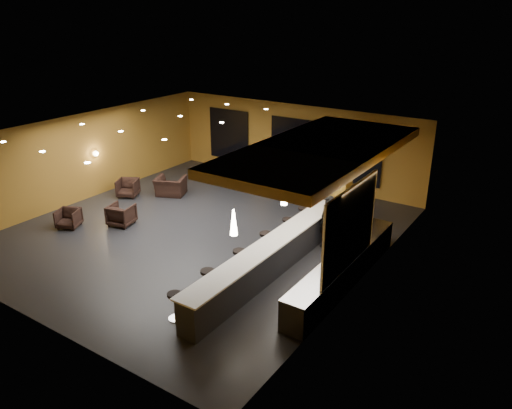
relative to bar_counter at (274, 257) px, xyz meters
The scene contains 35 objects.
floor 3.82m from the bar_counter, 164.68° to the left, with size 12.00×13.00×0.10m, color black.
ceiling 4.86m from the bar_counter, 164.68° to the left, with size 12.00×13.00×0.10m, color black.
wall_back 8.48m from the bar_counter, 115.80° to the left, with size 12.00×0.10×3.50m, color #9C6B22.
wall_front 6.76m from the bar_counter, 123.33° to the right, with size 12.00×0.10×3.50m, color #9C6B22.
wall_left 9.83m from the bar_counter, behind, with size 0.10×13.00×3.50m, color #9C6B22.
wall_right 2.88m from the bar_counter, 22.62° to the left, with size 0.10×13.00×3.50m, color #9C6B22.
wood_soffit 3.51m from the bar_counter, 80.07° to the left, with size 3.60×8.00×0.28m, color #AD7C32.
window_left 10.39m from the bar_counter, 133.86° to the left, with size 2.20×0.06×2.40m, color black.
window_center 8.37m from the bar_counter, 116.13° to the left, with size 2.20×0.06×2.40m, color black.
window_right 7.56m from the bar_counter, 94.99° to the left, with size 2.20×0.06×2.40m, color black.
tile_backsplash 2.75m from the bar_counter, ahead, with size 0.06×3.20×2.40m, color white.
bar_counter is the anchor object (origin of this frame).
bar_top 0.52m from the bar_counter, ahead, with size 0.78×8.10×0.05m, color white.
prep_counter 2.06m from the bar_counter, 14.04° to the left, with size 0.70×6.00×0.86m, color black.
prep_top 2.10m from the bar_counter, 14.04° to the left, with size 0.72×6.00×0.03m, color silver.
wall_shelf_lower 2.44m from the bar_counter, ahead, with size 0.30×1.50×0.03m, color silver.
wall_shelf_upper 2.67m from the bar_counter, ahead, with size 0.30×1.50×0.03m, color silver.
column 4.77m from the bar_counter, 90.00° to the left, with size 0.60×0.60×3.50m, color #A17624.
wall_sconce 9.73m from the bar_counter, behind, with size 0.22×0.22×0.22m, color #FFE5B2.
pendant_0 2.72m from the bar_counter, 90.00° to the right, with size 0.20×0.20×0.70m, color white.
pendant_1 1.92m from the bar_counter, 90.00° to the left, with size 0.20×0.20×0.70m, color white.
pendant_2 3.52m from the bar_counter, 90.00° to the left, with size 0.20×0.20×0.70m, color white.
staff_a 2.38m from the bar_counter, 74.83° to the left, with size 0.66×0.44×1.82m, color black.
staff_b 3.53m from the bar_counter, 72.43° to the left, with size 0.78×0.60×1.60m, color black.
staff_c 3.48m from the bar_counter, 69.21° to the left, with size 0.87×0.57×1.79m, color black.
armchair_a 7.95m from the bar_counter, behind, with size 0.73×0.75×0.69m, color black.
armchair_b 6.43m from the bar_counter, behind, with size 0.83×0.85×0.78m, color black.
armchair_c 8.64m from the bar_counter, 166.48° to the left, with size 0.80×0.82×0.75m, color black.
armchair_d 7.71m from the bar_counter, 156.00° to the left, with size 1.19×1.04×0.78m, color black.
bar_stool_0 3.56m from the bar_counter, 103.02° to the right, with size 0.38×0.38×0.76m.
bar_stool_1 2.30m from the bar_counter, 110.19° to the right, with size 0.40×0.40×0.80m.
bar_stool_2 1.05m from the bar_counter, 140.21° to the right, with size 0.39×0.39×0.77m.
bar_stool_3 1.08m from the bar_counter, 136.66° to the left, with size 0.40×0.40×0.79m.
bar_stool_4 2.34m from the bar_counter, 110.71° to the left, with size 0.37×0.37×0.74m.
bar_stool_5 3.39m from the bar_counter, 103.96° to the left, with size 0.39×0.39×0.78m.
Camera 1 is at (10.49, -12.26, 7.43)m, focal length 35.00 mm.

